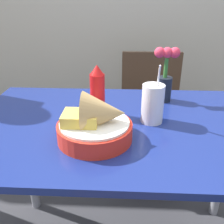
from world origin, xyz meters
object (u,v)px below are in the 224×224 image
ketchup_bottle (97,91)px  flower_vase (165,76)px  food_basket (97,123)px  drink_cup (152,105)px

ketchup_bottle → flower_vase: bearing=28.8°
food_basket → flower_vase: flower_vase is taller
ketchup_bottle → drink_cup: drink_cup is taller
food_basket → ketchup_bottle: (-0.02, 0.19, 0.04)m
food_basket → drink_cup: bearing=35.9°
drink_cup → food_basket: bearing=-144.1°
ketchup_bottle → food_basket: bearing=-84.7°
ketchup_bottle → flower_vase: flower_vase is taller
food_basket → ketchup_bottle: ketchup_bottle is taller
food_basket → drink_cup: 0.24m
flower_vase → ketchup_bottle: bearing=-151.2°
food_basket → ketchup_bottle: bearing=95.3°
flower_vase → food_basket: bearing=-127.0°
food_basket → drink_cup: size_ratio=1.10×
food_basket → ketchup_bottle: 0.20m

